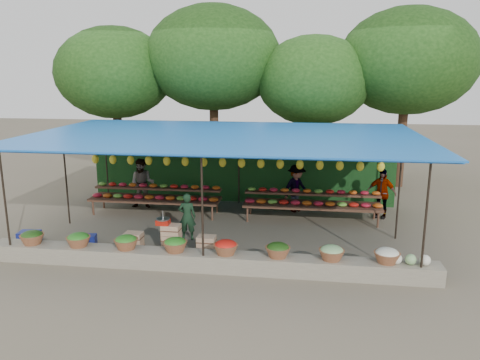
# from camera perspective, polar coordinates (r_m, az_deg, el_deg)

# --- Properties ---
(ground) EXTENTS (60.00, 60.00, 0.00)m
(ground) POSITION_cam_1_polar(r_m,az_deg,el_deg) (13.69, -1.87, -6.17)
(ground) COLOR #5F5946
(ground) RESTS_ON ground
(stone_curb) EXTENTS (10.60, 0.55, 0.40)m
(stone_curb) POSITION_cam_1_polar(r_m,az_deg,el_deg) (11.10, -4.32, -9.82)
(stone_curb) COLOR #6F6659
(stone_curb) RESTS_ON ground
(stall_canopy) EXTENTS (10.80, 6.60, 2.82)m
(stall_canopy) POSITION_cam_1_polar(r_m,az_deg,el_deg) (13.11, -1.91, 5.05)
(stall_canopy) COLOR black
(stall_canopy) RESTS_ON ground
(produce_baskets) EXTENTS (8.98, 0.58, 0.34)m
(produce_baskets) POSITION_cam_1_polar(r_m,az_deg,el_deg) (10.99, -4.87, -8.04)
(produce_baskets) COLOR brown
(produce_baskets) RESTS_ON stone_curb
(netting_backdrop) EXTENTS (10.60, 0.06, 2.50)m
(netting_backdrop) POSITION_cam_1_polar(r_m,az_deg,el_deg) (16.37, -0.02, 1.59)
(netting_backdrop) COLOR #1E4E1C
(netting_backdrop) RESTS_ON ground
(tree_row) EXTENTS (16.51, 5.50, 7.12)m
(tree_row) POSITION_cam_1_polar(r_m,az_deg,el_deg) (18.90, 2.81, 13.66)
(tree_row) COLOR #3C2515
(tree_row) RESTS_ON ground
(fruit_table_left) EXTENTS (4.21, 0.95, 0.93)m
(fruit_table_left) POSITION_cam_1_polar(r_m,az_deg,el_deg) (15.36, -10.22, -1.86)
(fruit_table_left) COLOR #472C1C
(fruit_table_left) RESTS_ON ground
(fruit_table_right) EXTENTS (4.21, 0.95, 0.93)m
(fruit_table_right) POSITION_cam_1_polar(r_m,az_deg,el_deg) (14.62, 8.78, -2.57)
(fruit_table_right) COLOR #472C1C
(fruit_table_right) RESTS_ON ground
(crate_counter) EXTENTS (2.36, 0.35, 0.77)m
(crate_counter) POSITION_cam_1_polar(r_m,az_deg,el_deg) (12.05, -8.47, -7.48)
(crate_counter) COLOR tan
(crate_counter) RESTS_ON ground
(weighing_scale) EXTENTS (0.34, 0.34, 0.36)m
(weighing_scale) POSITION_cam_1_polar(r_m,az_deg,el_deg) (11.92, -9.36, -4.97)
(weighing_scale) COLOR red
(weighing_scale) RESTS_ON crate_counter
(vendor_seated) EXTENTS (0.51, 0.37, 1.31)m
(vendor_seated) POSITION_cam_1_polar(r_m,az_deg,el_deg) (12.87, -6.46, -4.45)
(vendor_seated) COLOR #16321D
(vendor_seated) RESTS_ON ground
(customer_left) EXTENTS (0.87, 0.70, 1.68)m
(customer_left) POSITION_cam_1_polar(r_m,az_deg,el_deg) (16.03, -11.78, -0.43)
(customer_left) COLOR slate
(customer_left) RESTS_ON ground
(customer_mid) EXTENTS (1.14, 1.13, 1.58)m
(customer_mid) POSITION_cam_1_polar(r_m,az_deg,el_deg) (15.40, 6.88, -1.00)
(customer_mid) COLOR slate
(customer_mid) RESTS_ON ground
(customer_right) EXTENTS (1.00, 0.74, 1.58)m
(customer_right) POSITION_cam_1_polar(r_m,az_deg,el_deg) (15.32, 16.86, -1.56)
(customer_right) COLOR slate
(customer_right) RESTS_ON ground
(blue_crate_front) EXTENTS (0.57, 0.44, 0.32)m
(blue_crate_front) POSITION_cam_1_polar(r_m,az_deg,el_deg) (13.90, -24.29, -6.38)
(blue_crate_front) COLOR navy
(blue_crate_front) RESTS_ON ground
(blue_crate_back) EXTENTS (0.49, 0.39, 0.26)m
(blue_crate_back) POSITION_cam_1_polar(r_m,az_deg,el_deg) (13.23, -18.06, -6.94)
(blue_crate_back) COLOR navy
(blue_crate_back) RESTS_ON ground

